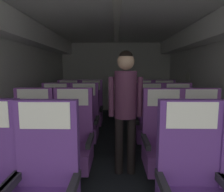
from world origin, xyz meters
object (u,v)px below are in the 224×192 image
seat_b_right_aisle (202,145)px  seat_c_left_aisle (84,123)px  seat_c_right_window (150,123)px  seat_d_left_aisle (91,111)px  seat_b_left_window (32,144)px  flight_attendant (126,100)px  seat_b_left_aisle (72,143)px  seat_d_left_window (68,111)px  seat_d_right_window (142,111)px  seat_c_left_window (55,123)px  seat_b_right_window (164,145)px  seat_d_right_aisle (165,111)px  seat_a_right_window (193,192)px  seat_c_right_aisle (178,123)px

seat_b_right_aisle → seat_c_left_aisle: size_ratio=1.00×
seat_c_right_window → seat_d_left_aisle: size_ratio=1.00×
seat_b_left_window → flight_attendant: 1.25m
seat_b_left_aisle → seat_d_left_window: bearing=104.8°
seat_b_left_aisle → seat_c_right_window: 1.42m
flight_attendant → seat_d_right_window: bearing=-111.4°
seat_c_left_window → seat_c_left_aisle: 0.47m
seat_d_left_window → seat_d_right_window: size_ratio=1.00×
seat_b_left_window → seat_c_left_aisle: size_ratio=1.00×
seat_b_right_window → seat_c_left_aisle: 1.45m
seat_b_right_aisle → seat_c_right_window: bearing=116.2°
seat_b_left_aisle → seat_d_right_aisle: size_ratio=1.00×
seat_b_left_aisle → seat_c_left_window: 1.03m
seat_a_right_window → seat_c_left_window: bearing=130.5°
seat_b_right_aisle → seat_d_left_window: size_ratio=1.00×
seat_b_right_window → seat_c_left_window: size_ratio=1.00×
seat_b_left_window → flight_attendant: (1.13, 0.21, 0.50)m
seat_b_left_window → seat_c_left_aisle: (0.47, 0.93, 0.00)m
seat_d_left_aisle → seat_b_left_window: bearing=-104.6°
seat_c_right_window → flight_attendant: flight_attendant is taller
seat_a_right_window → seat_c_left_aisle: 2.14m
seat_c_right_aisle → seat_d_left_aisle: (-1.55, 0.92, 0.00)m
seat_b_right_aisle → seat_c_right_aisle: (0.01, 0.93, 0.00)m
seat_b_right_aisle → seat_d_right_window: (-0.46, 1.84, 0.00)m
seat_d_right_window → seat_d_right_aisle: bearing=2.4°
seat_d_left_aisle → seat_d_right_window: 1.08m
seat_a_right_window → seat_d_left_window: (-1.57, 2.76, 0.00)m
seat_b_left_window → seat_b_right_aisle: (2.02, 0.00, 0.00)m
seat_c_left_window → seat_d_right_window: same height
seat_d_left_aisle → seat_d_right_aisle: (1.56, 0.01, 0.00)m
seat_c_left_window → seat_d_right_window: 1.82m
seat_c_right_aisle → seat_d_left_aisle: bearing=149.4°
flight_attendant → seat_c_right_aisle: bearing=-148.1°
seat_c_left_window → seat_c_right_aisle: bearing=0.4°
seat_b_left_window → seat_d_left_aisle: 1.91m
seat_c_left_aisle → seat_d_left_aisle: (0.01, 0.92, 0.00)m
seat_b_left_window → seat_d_right_window: 2.42m
seat_c_left_window → seat_c_right_window: 1.57m
seat_a_right_window → seat_c_right_window: 1.85m
seat_b_left_window → seat_d_left_window: 1.84m
seat_d_right_aisle → seat_c_right_window: bearing=-117.1°
seat_b_left_aisle → seat_c_right_window: same height
seat_b_left_window → seat_c_right_window: 1.82m
seat_c_right_window → seat_d_right_window: size_ratio=1.00×
seat_d_left_window → seat_d_right_window: 1.56m
flight_attendant → seat_c_left_aisle: bearing=-54.2°
seat_a_right_window → seat_b_left_window: size_ratio=1.00×
seat_b_left_window → seat_c_left_aisle: bearing=63.1°
seat_b_left_aisle → seat_d_right_window: same height
seat_c_left_aisle → seat_d_left_window: same height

